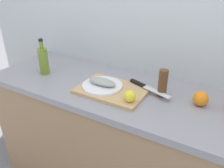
{
  "coord_description": "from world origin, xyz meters",
  "views": [
    {
      "loc": [
        0.44,
        -1.09,
        1.56
      ],
      "look_at": [
        -0.15,
        -0.05,
        0.95
      ],
      "focal_mm": 36.56,
      "sensor_mm": 36.0,
      "label": 1
    }
  ],
  "objects_px": {
    "chef_knife": "(144,86)",
    "pepper_mill": "(163,83)",
    "cutting_board": "(112,90)",
    "olive_oil_bottle": "(43,60)",
    "lemon_0": "(130,96)",
    "orange_0": "(201,99)",
    "white_plate": "(102,86)",
    "fish_fillet": "(102,82)"
  },
  "relations": [
    {
      "from": "lemon_0",
      "to": "olive_oil_bottle",
      "type": "height_order",
      "value": "olive_oil_bottle"
    },
    {
      "from": "fish_fillet",
      "to": "orange_0",
      "type": "relative_size",
      "value": 2.25
    },
    {
      "from": "fish_fillet",
      "to": "cutting_board",
      "type": "bearing_deg",
      "value": 8.88
    },
    {
      "from": "white_plate",
      "to": "fish_fillet",
      "type": "relative_size",
      "value": 1.33
    },
    {
      "from": "white_plate",
      "to": "chef_knife",
      "type": "relative_size",
      "value": 0.85
    },
    {
      "from": "cutting_board",
      "to": "pepper_mill",
      "type": "relative_size",
      "value": 2.5
    },
    {
      "from": "lemon_0",
      "to": "fish_fillet",
      "type": "bearing_deg",
      "value": 162.29
    },
    {
      "from": "chef_knife",
      "to": "pepper_mill",
      "type": "relative_size",
      "value": 1.77
    },
    {
      "from": "olive_oil_bottle",
      "to": "orange_0",
      "type": "bearing_deg",
      "value": 6.23
    },
    {
      "from": "lemon_0",
      "to": "pepper_mill",
      "type": "xyz_separation_m",
      "value": [
        0.12,
        0.18,
        0.03
      ]
    },
    {
      "from": "cutting_board",
      "to": "orange_0",
      "type": "height_order",
      "value": "orange_0"
    },
    {
      "from": "white_plate",
      "to": "pepper_mill",
      "type": "bearing_deg",
      "value": 18.14
    },
    {
      "from": "white_plate",
      "to": "orange_0",
      "type": "relative_size",
      "value": 3.0
    },
    {
      "from": "white_plate",
      "to": "lemon_0",
      "type": "distance_m",
      "value": 0.23
    },
    {
      "from": "chef_knife",
      "to": "orange_0",
      "type": "height_order",
      "value": "orange_0"
    },
    {
      "from": "white_plate",
      "to": "fish_fillet",
      "type": "bearing_deg",
      "value": 0.0
    },
    {
      "from": "chef_knife",
      "to": "white_plate",
      "type": "bearing_deg",
      "value": -133.91
    },
    {
      "from": "white_plate",
      "to": "olive_oil_bottle",
      "type": "xyz_separation_m",
      "value": [
        -0.47,
        0.0,
        0.07
      ]
    },
    {
      "from": "fish_fillet",
      "to": "pepper_mill",
      "type": "xyz_separation_m",
      "value": [
        0.33,
        0.11,
        0.03
      ]
    },
    {
      "from": "olive_oil_bottle",
      "to": "lemon_0",
      "type": "bearing_deg",
      "value": -5.94
    },
    {
      "from": "lemon_0",
      "to": "orange_0",
      "type": "relative_size",
      "value": 0.79
    },
    {
      "from": "chef_knife",
      "to": "olive_oil_bottle",
      "type": "bearing_deg",
      "value": -152.32
    },
    {
      "from": "cutting_board",
      "to": "white_plate",
      "type": "distance_m",
      "value": 0.06
    },
    {
      "from": "lemon_0",
      "to": "orange_0",
      "type": "xyz_separation_m",
      "value": [
        0.33,
        0.18,
        -0.01
      ]
    },
    {
      "from": "chef_knife",
      "to": "olive_oil_bottle",
      "type": "height_order",
      "value": "olive_oil_bottle"
    },
    {
      "from": "white_plate",
      "to": "olive_oil_bottle",
      "type": "height_order",
      "value": "olive_oil_bottle"
    },
    {
      "from": "cutting_board",
      "to": "olive_oil_bottle",
      "type": "height_order",
      "value": "olive_oil_bottle"
    },
    {
      "from": "pepper_mill",
      "to": "fish_fillet",
      "type": "bearing_deg",
      "value": -161.86
    },
    {
      "from": "orange_0",
      "to": "olive_oil_bottle",
      "type": "bearing_deg",
      "value": -173.77
    },
    {
      "from": "fish_fillet",
      "to": "orange_0",
      "type": "bearing_deg",
      "value": 11.77
    },
    {
      "from": "fish_fillet",
      "to": "olive_oil_bottle",
      "type": "xyz_separation_m",
      "value": [
        -0.47,
        0.0,
        0.04
      ]
    },
    {
      "from": "chef_knife",
      "to": "pepper_mill",
      "type": "distance_m",
      "value": 0.12
    },
    {
      "from": "chef_knife",
      "to": "pepper_mill",
      "type": "bearing_deg",
      "value": 14.28
    },
    {
      "from": "cutting_board",
      "to": "fish_fillet",
      "type": "distance_m",
      "value": 0.08
    },
    {
      "from": "chef_knife",
      "to": "lemon_0",
      "type": "height_order",
      "value": "lemon_0"
    },
    {
      "from": "white_plate",
      "to": "orange_0",
      "type": "distance_m",
      "value": 0.56
    },
    {
      "from": "lemon_0",
      "to": "chef_knife",
      "type": "bearing_deg",
      "value": 87.91
    },
    {
      "from": "fish_fillet",
      "to": "pepper_mill",
      "type": "height_order",
      "value": "pepper_mill"
    },
    {
      "from": "pepper_mill",
      "to": "lemon_0",
      "type": "bearing_deg",
      "value": -123.5
    },
    {
      "from": "white_plate",
      "to": "orange_0",
      "type": "xyz_separation_m",
      "value": [
        0.54,
        0.11,
        0.01
      ]
    },
    {
      "from": "white_plate",
      "to": "lemon_0",
      "type": "xyz_separation_m",
      "value": [
        0.22,
        -0.07,
        0.02
      ]
    },
    {
      "from": "white_plate",
      "to": "lemon_0",
      "type": "relative_size",
      "value": 3.8
    }
  ]
}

